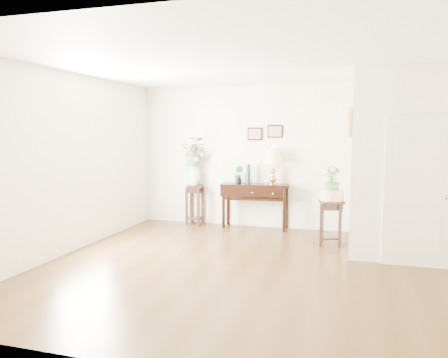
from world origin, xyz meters
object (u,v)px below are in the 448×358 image
at_px(table_lamp, 273,166).
at_px(plant_stand_a, 195,205).
at_px(console_table, 255,206).
at_px(plant_stand_b, 331,223).

bearing_deg(table_lamp, plant_stand_a, 180.00).
height_order(console_table, plant_stand_b, console_table).
bearing_deg(console_table, table_lamp, -5.77).
relative_size(plant_stand_a, plant_stand_b, 1.07).
xyz_separation_m(console_table, plant_stand_b, (1.50, -0.94, -0.06)).
relative_size(console_table, table_lamp, 1.92).
bearing_deg(plant_stand_a, console_table, 0.00).
xyz_separation_m(table_lamp, plant_stand_a, (-1.61, 0.00, -0.82)).
bearing_deg(plant_stand_b, console_table, 147.99).
height_order(plant_stand_a, plant_stand_b, plant_stand_a).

